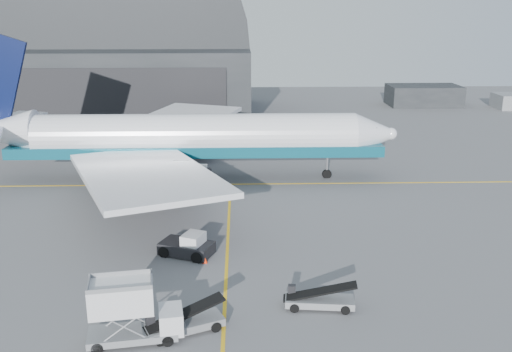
{
  "coord_description": "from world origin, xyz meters",
  "views": [
    {
      "loc": [
        1.09,
        -40.9,
        19.11
      ],
      "look_at": [
        2.52,
        8.07,
        4.5
      ],
      "focal_mm": 40.0,
      "sensor_mm": 36.0,
      "label": 1
    }
  ],
  "objects_px": {
    "pushback_tug": "(188,246)",
    "belt_loader_b": "(319,300)",
    "catering_truck": "(131,312)",
    "airliner": "(178,138)",
    "belt_loader_a": "(183,323)"
  },
  "relations": [
    {
      "from": "airliner",
      "to": "pushback_tug",
      "type": "bearing_deg",
      "value": -82.58
    },
    {
      "from": "pushback_tug",
      "to": "belt_loader_a",
      "type": "xyz_separation_m",
      "value": [
        0.69,
        -11.36,
        -0.12
      ]
    },
    {
      "from": "catering_truck",
      "to": "belt_loader_a",
      "type": "bearing_deg",
      "value": 7.17
    },
    {
      "from": "belt_loader_b",
      "to": "catering_truck",
      "type": "bearing_deg",
      "value": -156.92
    },
    {
      "from": "airliner",
      "to": "catering_truck",
      "type": "bearing_deg",
      "value": -89.21
    },
    {
      "from": "belt_loader_a",
      "to": "belt_loader_b",
      "type": "relative_size",
      "value": 1.04
    },
    {
      "from": "airliner",
      "to": "belt_loader_b",
      "type": "height_order",
      "value": "airliner"
    },
    {
      "from": "airliner",
      "to": "pushback_tug",
      "type": "xyz_separation_m",
      "value": [
        2.73,
        -20.95,
        -4.18
      ]
    },
    {
      "from": "airliner",
      "to": "belt_loader_b",
      "type": "distance_m",
      "value": 32.24
    },
    {
      "from": "pushback_tug",
      "to": "belt_loader_b",
      "type": "bearing_deg",
      "value": -20.05
    },
    {
      "from": "airliner",
      "to": "catering_truck",
      "type": "height_order",
      "value": "airliner"
    },
    {
      "from": "catering_truck",
      "to": "belt_loader_b",
      "type": "relative_size",
      "value": 1.19
    },
    {
      "from": "pushback_tug",
      "to": "belt_loader_a",
      "type": "bearing_deg",
      "value": -63.81
    },
    {
      "from": "airliner",
      "to": "pushback_tug",
      "type": "height_order",
      "value": "airliner"
    },
    {
      "from": "catering_truck",
      "to": "pushback_tug",
      "type": "bearing_deg",
      "value": 70.5
    }
  ]
}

